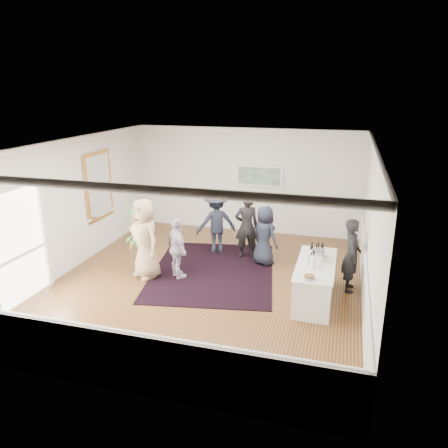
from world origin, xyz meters
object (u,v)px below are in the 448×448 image
(guest_lilac, at_px, (177,248))
(nut_bowl, at_px, (309,277))
(bartender, at_px, (352,255))
(guest_green, at_px, (137,240))
(ice_bucket, at_px, (318,255))
(guest_dark_b, at_px, (246,226))
(guest_navy, at_px, (265,235))
(guest_tan, at_px, (145,239))
(serving_table, at_px, (315,282))
(guest_dark_a, at_px, (216,222))

(guest_lilac, height_order, nut_bowl, guest_lilac)
(bartender, relative_size, guest_green, 1.04)
(guest_lilac, xyz_separation_m, ice_bucket, (3.23, -0.06, 0.21))
(guest_green, distance_m, ice_bucket, 4.36)
(guest_dark_b, height_order, guest_navy, guest_dark_b)
(guest_tan, distance_m, ice_bucket, 3.98)
(guest_green, bearing_deg, guest_tan, 39.08)
(guest_navy, bearing_deg, serving_table, 164.50)
(guest_dark_a, relative_size, ice_bucket, 6.53)
(serving_table, height_order, guest_navy, guest_navy)
(guest_green, distance_m, guest_dark_a, 2.29)
(guest_green, xyz_separation_m, guest_dark_a, (1.50, 1.73, 0.05))
(guest_dark_b, height_order, nut_bowl, guest_dark_b)
(guest_dark_a, xyz_separation_m, guest_dark_b, (0.87, -0.15, 0.01))
(guest_navy, bearing_deg, ice_bucket, 168.49)
(guest_green, relative_size, guest_dark_b, 0.92)
(guest_tan, xyz_separation_m, guest_dark_a, (1.13, 2.03, -0.11))
(guest_tan, height_order, guest_green, guest_tan)
(guest_lilac, bearing_deg, nut_bowl, -155.22)
(guest_tan, height_order, guest_navy, guest_tan)
(guest_navy, bearing_deg, guest_tan, 65.96)
(guest_tan, distance_m, nut_bowl, 4.01)
(guest_lilac, bearing_deg, guest_dark_b, -82.61)
(bartender, relative_size, guest_dark_b, 0.96)
(serving_table, height_order, bartender, bartender)
(bartender, distance_m, guest_dark_a, 3.82)
(guest_green, distance_m, guest_navy, 3.18)
(ice_bucket, bearing_deg, bartender, 36.26)
(bartender, distance_m, guest_navy, 2.33)
(guest_green, xyz_separation_m, guest_dark_b, (2.38, 1.58, 0.07))
(guest_dark_b, xyz_separation_m, ice_bucket, (1.97, -1.79, 0.09))
(serving_table, height_order, guest_dark_b, guest_dark_b)
(guest_green, bearing_deg, nut_bowl, 62.48)
(guest_dark_a, distance_m, ice_bucket, 3.44)
(guest_tan, height_order, nut_bowl, guest_tan)
(guest_dark_a, xyz_separation_m, nut_bowl, (2.77, -2.95, 0.02))
(guest_dark_b, bearing_deg, nut_bowl, 99.97)
(guest_tan, height_order, guest_dark_b, guest_tan)
(guest_green, height_order, guest_navy, guest_green)
(guest_dark_b, bearing_deg, serving_table, 110.39)
(nut_bowl, bearing_deg, guest_green, 163.98)
(guest_green, xyz_separation_m, ice_bucket, (4.35, -0.21, 0.15))
(guest_dark_b, bearing_deg, guest_green, 9.52)
(guest_lilac, distance_m, nut_bowl, 3.34)
(serving_table, xyz_separation_m, guest_dark_b, (-1.95, 1.99, 0.44))
(guest_navy, bearing_deg, bartender, -169.91)
(serving_table, xyz_separation_m, guest_green, (-4.33, 0.42, 0.37))
(guest_dark_a, bearing_deg, bartender, 126.36)
(nut_bowl, bearing_deg, ice_bucket, 85.63)
(guest_green, distance_m, guest_lilac, 1.13)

